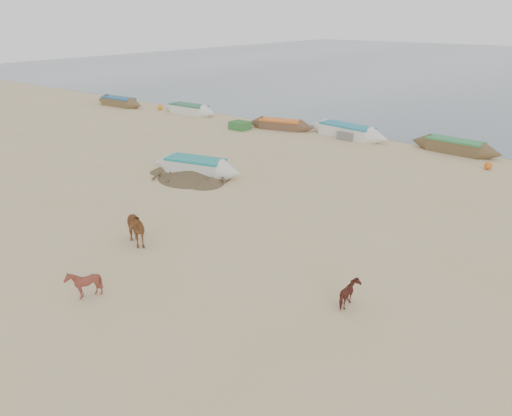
{
  "coord_description": "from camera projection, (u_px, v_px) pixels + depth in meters",
  "views": [
    {
      "loc": [
        11.58,
        -10.8,
        8.39
      ],
      "look_at": [
        0.0,
        4.0,
        1.0
      ],
      "focal_mm": 35.0,
      "sensor_mm": 36.0,
      "label": 1
    }
  ],
  "objects": [
    {
      "name": "waterline_canoes",
      "position": [
        401.0,
        141.0,
        33.09
      ],
      "size": [
        62.63,
        4.44,
        0.95
      ],
      "color": "brown",
      "rests_on": "ground"
    },
    {
      "name": "cow_adult",
      "position": [
        132.0,
        227.0,
        19.07
      ],
      "size": [
        1.85,
        1.27,
        1.43
      ],
      "primitive_type": "imported",
      "rotation": [
        0.0,
        0.0,
        1.25
      ],
      "color": "brown",
      "rests_on": "ground"
    },
    {
      "name": "debris_pile",
      "position": [
        195.0,
        173.0,
        27.11
      ],
      "size": [
        5.31,
        5.31,
        0.51
      ],
      "primitive_type": "cone",
      "rotation": [
        0.0,
        0.0,
        0.41
      ],
      "color": "brown",
      "rests_on": "ground"
    },
    {
      "name": "beach_clutter",
      "position": [
        482.0,
        161.0,
        29.05
      ],
      "size": [
        46.03,
        3.41,
        0.64
      ],
      "color": "#2E6730",
      "rests_on": "ground"
    },
    {
      "name": "ground",
      "position": [
        186.0,
        267.0,
        17.63
      ],
      "size": [
        140.0,
        140.0,
        0.0
      ],
      "primitive_type": "plane",
      "color": "tan",
      "rests_on": "ground"
    },
    {
      "name": "calf_front",
      "position": [
        84.0,
        284.0,
        15.58
      ],
      "size": [
        1.12,
        1.08,
        0.97
      ],
      "primitive_type": "imported",
      "rotation": [
        0.0,
        0.0,
        -1.15
      ],
      "color": "maroon",
      "rests_on": "ground"
    },
    {
      "name": "calf_right",
      "position": [
        350.0,
        294.0,
        15.13
      ],
      "size": [
        1.01,
        1.05,
        0.82
      ],
      "primitive_type": "imported",
      "rotation": [
        0.0,
        0.0,
        2.11
      ],
      "color": "#58241C",
      "rests_on": "ground"
    },
    {
      "name": "near_canoe",
      "position": [
        196.0,
        167.0,
        27.44
      ],
      "size": [
        5.67,
        2.64,
        0.94
      ],
      "primitive_type": null,
      "rotation": [
        0.0,
        0.0,
        0.24
      ],
      "color": "silver",
      "rests_on": "ground"
    }
  ]
}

